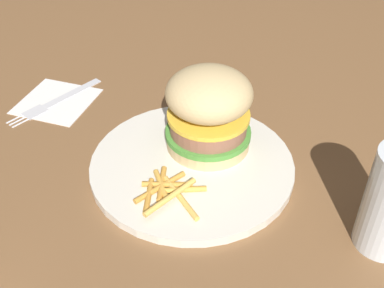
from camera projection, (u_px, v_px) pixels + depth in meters
name	position (u px, v px, depth m)	size (l,w,h in m)	color
ground_plane	(170.00, 177.00, 0.63)	(1.60, 1.60, 0.00)	brown
plate	(192.00, 165.00, 0.64)	(0.27, 0.27, 0.01)	silver
sandwich	(209.00, 110.00, 0.63)	(0.12, 0.12, 0.11)	tan
fries_pile	(168.00, 191.00, 0.59)	(0.09, 0.09, 0.01)	gold
napkin	(57.00, 101.00, 0.77)	(0.11, 0.11, 0.00)	white
fork	(56.00, 100.00, 0.77)	(0.16, 0.09, 0.00)	silver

